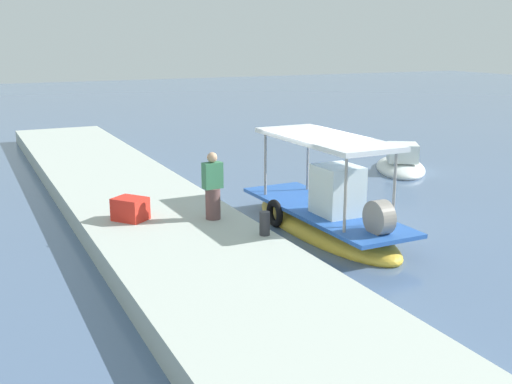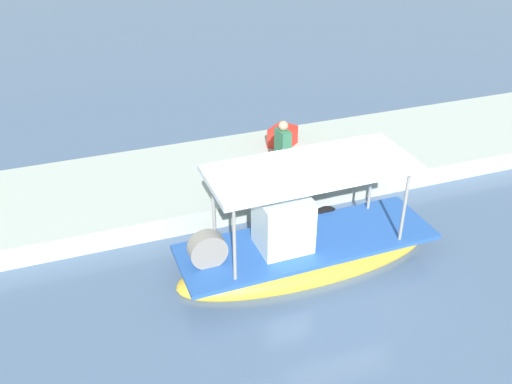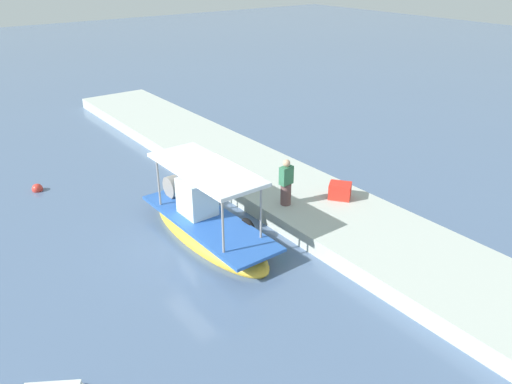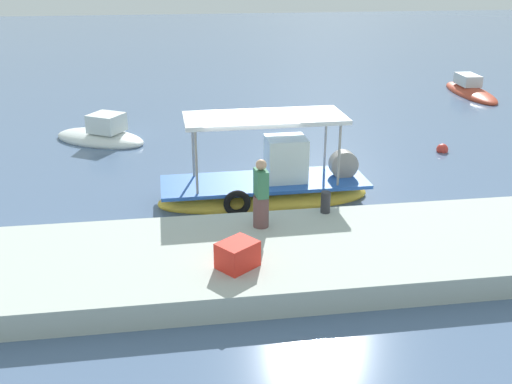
% 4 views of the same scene
% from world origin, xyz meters
% --- Properties ---
extents(ground_plane, '(120.00, 120.00, 0.00)m').
position_xyz_m(ground_plane, '(0.00, 0.00, 0.00)').
color(ground_plane, slate).
extents(dock_quay, '(36.00, 3.88, 0.56)m').
position_xyz_m(dock_quay, '(0.00, -4.15, 0.28)').
color(dock_quay, '#B3BCB2').
rests_on(dock_quay, ground_plane).
extents(main_fishing_boat, '(6.07, 2.00, 2.84)m').
position_xyz_m(main_fishing_boat, '(0.57, -0.23, 0.43)').
color(main_fishing_boat, gold).
rests_on(main_fishing_boat, ground_plane).
extents(fisherman_near_bollard, '(0.40, 0.49, 1.66)m').
position_xyz_m(fisherman_near_bollard, '(-0.08, -3.07, 1.31)').
color(fisherman_near_bollard, brown).
rests_on(fisherman_near_bollard, dock_quay).
extents(mooring_bollard, '(0.24, 0.24, 0.54)m').
position_xyz_m(mooring_bollard, '(1.64, -2.50, 0.83)').
color(mooring_bollard, '#2D2D33').
rests_on(mooring_bollard, dock_quay).
extents(cargo_crate, '(0.97, 0.95, 0.56)m').
position_xyz_m(cargo_crate, '(-0.85, -4.93, 0.84)').
color(cargo_crate, red).
rests_on(cargo_crate, dock_quay).
extents(moored_boat_near, '(4.12, 3.48, 1.34)m').
position_xyz_m(moored_boat_near, '(-4.72, 6.43, 0.19)').
color(moored_boat_near, silver).
rests_on(moored_boat_near, ground_plane).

